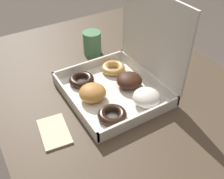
{
  "coord_description": "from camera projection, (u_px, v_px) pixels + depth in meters",
  "views": [
    {
      "loc": [
        0.61,
        -0.4,
        1.33
      ],
      "look_at": [
        0.01,
        -0.04,
        0.76
      ],
      "focal_mm": 42.0,
      "sensor_mm": 36.0,
      "label": 1
    }
  ],
  "objects": [
    {
      "name": "paper_napkin",
      "position": [
        54.0,
        131.0,
        0.78
      ],
      "size": [
        0.14,
        0.1,
        0.01
      ],
      "color": "beige",
      "rests_on": "dining_table"
    },
    {
      "name": "coffee_mug",
      "position": [
        92.0,
        43.0,
        1.09
      ],
      "size": [
        0.08,
        0.08,
        0.1
      ],
      "color": "#4C8456",
      "rests_on": "dining_table"
    },
    {
      "name": "donut_box",
      "position": [
        122.0,
        78.0,
        0.89
      ],
      "size": [
        0.34,
        0.31,
        0.33
      ],
      "color": "silver",
      "rests_on": "dining_table"
    },
    {
      "name": "dining_table",
      "position": [
        118.0,
        108.0,
        1.0
      ],
      "size": [
        1.23,
        0.85,
        0.74
      ],
      "color": "#4C3D2D",
      "rests_on": "ground_plane"
    }
  ]
}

